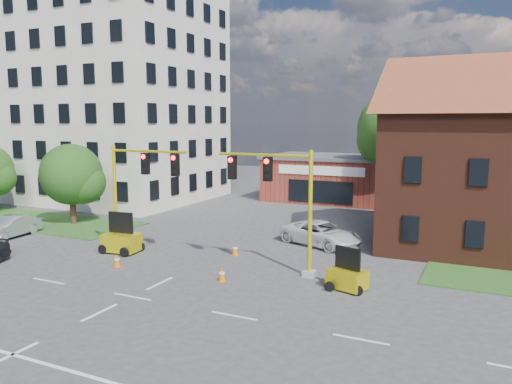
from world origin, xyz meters
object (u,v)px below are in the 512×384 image
pickup_white (321,233)px  trailer_east (347,277)px  trailer_west (122,241)px  signal_mast_east (279,195)px  signal_mast_west (137,186)px

pickup_white → trailer_east: bearing=-132.5°
trailer_west → signal_mast_east: bearing=-3.9°
signal_mast_west → signal_mast_east: same height
trailer_west → pickup_white: trailer_west is taller
trailer_east → pickup_white: (-3.63, 7.33, 0.15)m
trailer_east → signal_mast_west: bearing=-166.4°
pickup_white → signal_mast_west: bearing=146.2°
signal_mast_east → trailer_west: size_ratio=2.72×
signal_mast_west → trailer_east: bearing=-4.9°
trailer_west → trailer_east: 13.54m
trailer_west → trailer_east: size_ratio=1.19×
pickup_white → trailer_west: bearing=144.9°
signal_mast_east → trailer_east: signal_mast_east is taller
trailer_west → trailer_east: (13.52, -0.71, -0.12)m
signal_mast_west → trailer_west: signal_mast_west is taller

